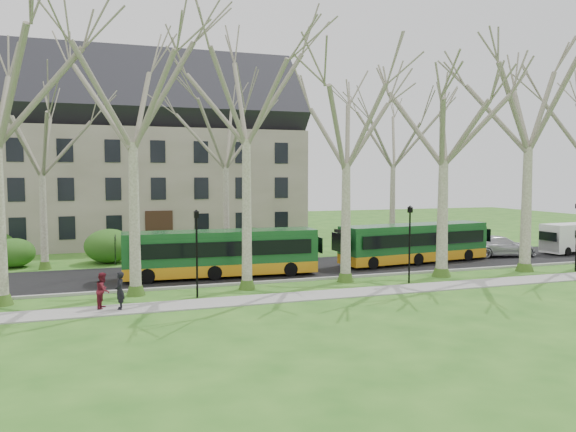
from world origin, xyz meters
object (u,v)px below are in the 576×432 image
object	(u,v)px
van_a	(573,238)
bus_lead	(221,253)
pedestrian_a	(120,290)
sedan	(499,246)
bus_follow	(415,243)
pedestrian_b	(103,290)

from	to	relation	value
van_a	bus_lead	bearing A→B (deg)	177.48
bus_lead	pedestrian_a	bearing A→B (deg)	-130.00
van_a	pedestrian_a	xyz separation A→B (m)	(-33.98, -7.85, -0.30)
van_a	sedan	bearing A→B (deg)	171.33
bus_follow	pedestrian_a	xyz separation A→B (m)	(-19.76, -7.59, -0.53)
bus_follow	van_a	distance (m)	14.22
pedestrian_a	bus_lead	bearing A→B (deg)	140.60
bus_follow	pedestrian_b	xyz separation A→B (m)	(-20.48, -7.17, -0.56)
van_a	pedestrian_b	distance (m)	35.49
bus_follow	van_a	size ratio (longest dim) A/B	2.10
bus_lead	bus_follow	distance (m)	13.80
bus_follow	pedestrian_a	distance (m)	21.18
sedan	van_a	size ratio (longest dim) A/B	1.00
pedestrian_a	pedestrian_b	size ratio (longest dim) A/B	1.03
sedan	van_a	xyz separation A→B (m)	(6.58, -0.40, 0.38)
sedan	pedestrian_b	world-z (taller)	pedestrian_b
bus_follow	pedestrian_a	size ratio (longest dim) A/B	6.53
sedan	pedestrian_b	size ratio (longest dim) A/B	3.21
sedan	pedestrian_a	distance (m)	28.61
bus_lead	bus_follow	xyz separation A→B (m)	(13.76, 1.03, -0.04)
van_a	pedestrian_a	size ratio (longest dim) A/B	3.11
sedan	van_a	world-z (taller)	van_a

